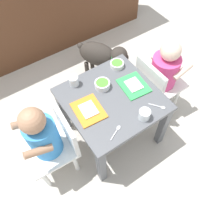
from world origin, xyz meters
TOP-DOWN VIEW (x-y plane):
  - ground_plane at (0.00, 0.00)m, footprint 7.00×7.00m
  - dining_table at (0.00, 0.00)m, footprint 0.54×0.53m
  - seated_child_left at (-0.43, 0.01)m, footprint 0.29×0.29m
  - seated_child_right at (0.43, 0.02)m, footprint 0.28×0.28m
  - dog at (0.26, 0.52)m, footprint 0.32×0.40m
  - food_tray_left at (-0.16, -0.00)m, footprint 0.16×0.20m
  - food_tray_right at (0.16, -0.00)m, footprint 0.17×0.19m
  - water_cup_left at (-0.13, 0.22)m, footprint 0.06×0.06m
  - water_cup_right at (0.07, -0.21)m, footprint 0.06×0.06m
  - cereal_bowl_left_side at (0.00, 0.10)m, footprint 0.09×0.09m
  - cereal_bowl_right_side at (0.17, 0.19)m, footprint 0.09×0.09m
  - spoon_by_left_tray at (-0.11, -0.20)m, footprint 0.09×0.06m
  - spoon_by_right_tray at (0.18, -0.20)m, footprint 0.07×0.09m

SIDE VIEW (x-z plane):
  - ground_plane at x=0.00m, z-range 0.00..0.00m
  - dog at x=0.26m, z-range 0.06..0.40m
  - dining_table at x=0.00m, z-range 0.14..0.56m
  - seated_child_right at x=0.43m, z-range 0.07..0.68m
  - seated_child_left at x=-0.43m, z-range 0.07..0.71m
  - spoon_by_left_tray at x=-0.11m, z-range 0.42..0.43m
  - spoon_by_right_tray at x=0.18m, z-range 0.42..0.43m
  - food_tray_left at x=-0.16m, z-range 0.42..0.44m
  - food_tray_right at x=0.16m, z-range 0.42..0.44m
  - cereal_bowl_right_side at x=0.17m, z-range 0.43..0.46m
  - cereal_bowl_left_side at x=0.00m, z-range 0.43..0.47m
  - water_cup_right at x=0.07m, z-range 0.42..0.48m
  - water_cup_left at x=-0.13m, z-range 0.42..0.48m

